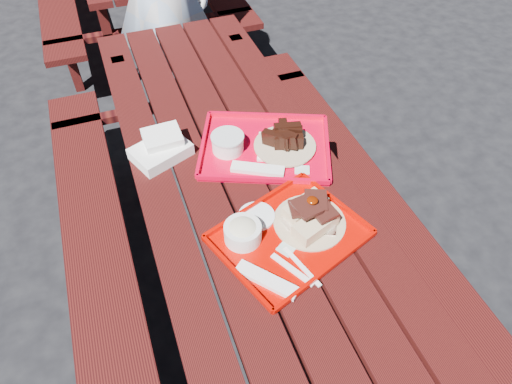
% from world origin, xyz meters
% --- Properties ---
extents(ground, '(60.00, 60.00, 0.00)m').
position_xyz_m(ground, '(0.00, 0.00, 0.00)').
color(ground, black).
rests_on(ground, ground).
extents(picnic_table_near, '(1.41, 2.40, 0.75)m').
position_xyz_m(picnic_table_near, '(-0.00, 0.00, 0.56)').
color(picnic_table_near, '#3F0F0C').
rests_on(picnic_table_near, ground).
extents(near_tray, '(0.53, 0.47, 0.14)m').
position_xyz_m(near_tray, '(0.04, -0.30, 0.78)').
color(near_tray, '#B40700').
rests_on(near_tray, picnic_table_near).
extents(far_tray, '(0.59, 0.53, 0.08)m').
position_xyz_m(far_tray, '(0.12, 0.10, 0.77)').
color(far_tray, red).
rests_on(far_tray, picnic_table_near).
extents(white_cloth, '(0.24, 0.21, 0.08)m').
position_xyz_m(white_cloth, '(-0.24, 0.22, 0.79)').
color(white_cloth, white).
rests_on(white_cloth, picnic_table_near).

